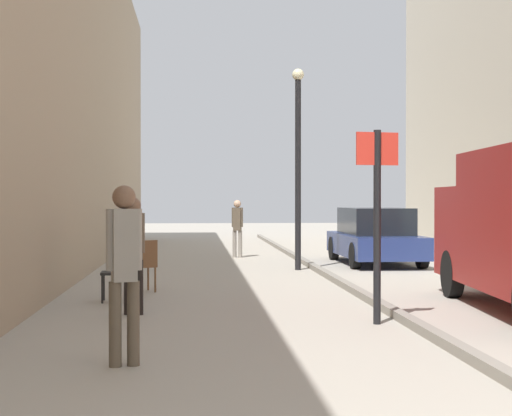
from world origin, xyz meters
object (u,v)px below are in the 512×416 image
(pedestrian_mid_block, at_px, (237,224))
(pedestrian_far_crossing, at_px, (124,262))
(street_sign_post, at_px, (377,209))
(cafe_chair_near_window, at_px, (120,268))
(lamp_post, at_px, (298,155))
(cafe_chair_by_doorway, at_px, (143,262))
(pedestrian_main_foreground, at_px, (133,247))
(parked_car, at_px, (375,236))

(pedestrian_mid_block, bearing_deg, pedestrian_far_crossing, 97.19)
(street_sign_post, distance_m, cafe_chair_near_window, 4.58)
(pedestrian_far_crossing, bearing_deg, lamp_post, 58.34)
(pedestrian_mid_block, distance_m, pedestrian_far_crossing, 14.43)
(street_sign_post, xyz_separation_m, cafe_chair_by_doorway, (-3.35, 3.79, -1.00))
(pedestrian_main_foreground, distance_m, parked_car, 10.05)
(lamp_post, bearing_deg, cafe_chair_near_window, -124.26)
(pedestrian_far_crossing, bearing_deg, pedestrian_main_foreground, 78.28)
(pedestrian_mid_block, bearing_deg, lamp_post, 121.74)
(cafe_chair_near_window, relative_size, cafe_chair_by_doorway, 1.00)
(parked_car, bearing_deg, street_sign_post, -103.21)
(pedestrian_main_foreground, bearing_deg, cafe_chair_by_doorway, -75.33)
(pedestrian_far_crossing, distance_m, cafe_chair_near_window, 4.98)
(pedestrian_main_foreground, relative_size, lamp_post, 0.36)
(lamp_post, xyz_separation_m, cafe_chair_by_doorway, (-3.36, -4.14, -2.18))
(pedestrian_main_foreground, height_order, pedestrian_mid_block, pedestrian_main_foreground)
(parked_car, relative_size, lamp_post, 0.88)
(pedestrian_far_crossing, relative_size, street_sign_post, 0.70)
(pedestrian_mid_block, bearing_deg, parked_car, 159.22)
(pedestrian_mid_block, height_order, cafe_chair_near_window, pedestrian_mid_block)
(parked_car, bearing_deg, cafe_chair_near_window, -130.37)
(street_sign_post, height_order, cafe_chair_near_window, street_sign_post)
(cafe_chair_by_doorway, bearing_deg, pedestrian_main_foreground, -112.34)
(parked_car, bearing_deg, cafe_chair_by_doorway, -134.44)
(cafe_chair_near_window, height_order, cafe_chair_by_doorway, same)
(cafe_chair_by_doorway, bearing_deg, pedestrian_far_crossing, -111.09)
(pedestrian_far_crossing, relative_size, parked_car, 0.43)
(cafe_chair_near_window, bearing_deg, pedestrian_mid_block, -17.73)
(pedestrian_main_foreground, distance_m, pedestrian_mid_block, 11.05)
(pedestrian_far_crossing, distance_m, street_sign_post, 3.96)
(lamp_post, distance_m, cafe_chair_by_doorway, 5.76)
(parked_car, height_order, street_sign_post, street_sign_post)
(street_sign_post, distance_m, lamp_post, 8.02)
(pedestrian_main_foreground, relative_size, cafe_chair_by_doorway, 1.80)
(pedestrian_far_crossing, distance_m, cafe_chair_by_doorway, 6.18)
(pedestrian_far_crossing, relative_size, cafe_chair_by_doorway, 1.93)
(pedestrian_main_foreground, xyz_separation_m, pedestrian_mid_block, (2.11, 10.84, -0.03))
(pedestrian_mid_block, xyz_separation_m, street_sign_post, (1.21, -11.95, 0.59))
(pedestrian_main_foreground, bearing_deg, lamp_post, -102.01)
(street_sign_post, bearing_deg, lamp_post, -100.56)
(pedestrian_main_foreground, xyz_separation_m, parked_car, (5.54, 8.38, -0.27))
(pedestrian_mid_block, distance_m, cafe_chair_by_doorway, 8.44)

